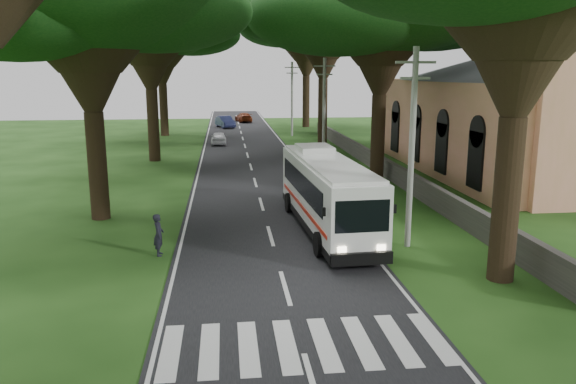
{
  "coord_description": "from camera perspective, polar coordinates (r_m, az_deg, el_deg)",
  "views": [
    {
      "loc": [
        -1.88,
        -15.45,
        7.1
      ],
      "look_at": [
        0.65,
        6.94,
        2.2
      ],
      "focal_mm": 35.0,
      "sensor_mm": 36.0,
      "label": 1
    }
  ],
  "objects": [
    {
      "name": "ground",
      "position": [
        17.11,
        0.45,
        -12.25
      ],
      "size": [
        140.0,
        140.0,
        0.0
      ],
      "primitive_type": "plane",
      "color": "#1B3F12",
      "rests_on": "ground"
    },
    {
      "name": "road",
      "position": [
        41.11,
        -3.73,
        2.31
      ],
      "size": [
        8.0,
        120.0,
        0.04
      ],
      "primitive_type": "cube",
      "color": "black",
      "rests_on": "ground"
    },
    {
      "name": "crosswalk",
      "position": [
        15.33,
        1.38,
        -15.33
      ],
      "size": [
        8.0,
        3.0,
        0.01
      ],
      "primitive_type": "cube",
      "color": "silver",
      "rests_on": "ground"
    },
    {
      "name": "property_wall",
      "position": [
        41.44,
        8.87,
        3.09
      ],
      "size": [
        0.35,
        50.0,
        1.2
      ],
      "primitive_type": "cube",
      "color": "#383533",
      "rests_on": "ground"
    },
    {
      "name": "church",
      "position": [
        41.99,
        21.86,
        8.41
      ],
      "size": [
        14.0,
        24.0,
        11.6
      ],
      "color": "tan",
      "rests_on": "ground"
    },
    {
      "name": "pole_near",
      "position": [
        22.87,
        12.47,
        4.64
      ],
      "size": [
        1.6,
        0.24,
        8.0
      ],
      "color": "gray",
      "rests_on": "ground"
    },
    {
      "name": "pole_mid",
      "position": [
        42.2,
        3.68,
        8.27
      ],
      "size": [
        1.6,
        0.24,
        8.0
      ],
      "color": "gray",
      "rests_on": "ground"
    },
    {
      "name": "pole_far",
      "position": [
        61.96,
        0.41,
        9.56
      ],
      "size": [
        1.6,
        0.24,
        8.0
      ],
      "color": "gray",
      "rests_on": "ground"
    },
    {
      "name": "tree_l_midb",
      "position": [
        45.99,
        -14.07,
        17.16
      ],
      "size": [
        12.48,
        12.48,
        14.15
      ],
      "color": "black",
      "rests_on": "ground"
    },
    {
      "name": "tree_l_far",
      "position": [
        63.94,
        -12.86,
        15.79
      ],
      "size": [
        14.38,
        14.38,
        14.52
      ],
      "color": "black",
      "rests_on": "ground"
    },
    {
      "name": "tree_r_mida",
      "position": [
        37.03,
        9.57,
        18.53
      ],
      "size": [
        15.6,
        15.6,
        14.63
      ],
      "color": "black",
      "rests_on": "ground"
    },
    {
      "name": "tree_r_midb",
      "position": [
        54.58,
        3.68,
        18.32
      ],
      "size": [
        16.13,
        16.13,
        16.4
      ],
      "color": "black",
      "rests_on": "ground"
    },
    {
      "name": "tree_r_far",
      "position": [
        72.45,
        1.9,
        16.99
      ],
      "size": [
        15.45,
        15.45,
        16.47
      ],
      "color": "black",
      "rests_on": "ground"
    },
    {
      "name": "coach_bus",
      "position": [
        25.25,
        3.95,
        -0.03
      ],
      "size": [
        3.0,
        11.05,
        3.23
      ],
      "rotation": [
        0.0,
        0.0,
        0.05
      ],
      "color": "white",
      "rests_on": "ground"
    },
    {
      "name": "distant_car_a",
      "position": [
        55.2,
        -7.05,
        5.47
      ],
      "size": [
        1.48,
        3.66,
        1.25
      ],
      "primitive_type": "imported",
      "rotation": [
        0.0,
        0.0,
        3.14
      ],
      "color": "#B5B5BB",
      "rests_on": "road"
    },
    {
      "name": "distant_car_b",
      "position": [
        71.65,
        -6.41,
        7.1
      ],
      "size": [
        2.69,
        4.62,
        1.44
      ],
      "primitive_type": "imported",
      "rotation": [
        0.0,
        0.0,
        0.29
      ],
      "color": "navy",
      "rests_on": "road"
    },
    {
      "name": "distant_car_c",
      "position": [
        79.38,
        -4.53,
        7.58
      ],
      "size": [
        2.54,
        4.66,
        1.28
      ],
      "primitive_type": "imported",
      "rotation": [
        0.0,
        0.0,
        3.32
      ],
      "color": "maroon",
      "rests_on": "road"
    },
    {
      "name": "pedestrian",
      "position": [
        22.47,
        -13.01,
        -4.26
      ],
      "size": [
        0.41,
        0.62,
        1.66
      ],
      "primitive_type": "imported",
      "rotation": [
        0.0,
        0.0,
        1.6
      ],
      "color": "black",
      "rests_on": "ground"
    }
  ]
}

